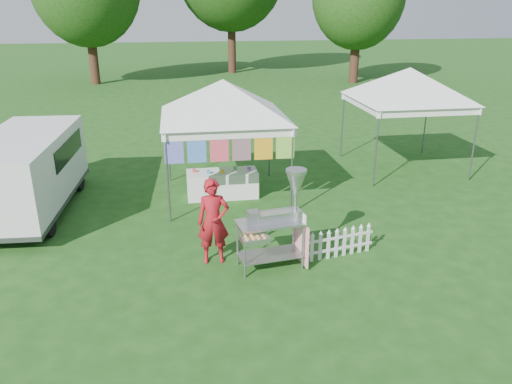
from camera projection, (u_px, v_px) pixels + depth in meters
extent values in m
plane|color=#1B4614|center=(244.00, 259.00, 9.80)|extent=(120.00, 120.00, 0.00)
cylinder|color=#59595E|center=(168.00, 178.00, 11.14)|extent=(0.04, 0.04, 2.10)
cylinder|color=#59595E|center=(292.00, 172.00, 11.56)|extent=(0.04, 0.04, 2.10)
cylinder|color=#59595E|center=(168.00, 145.00, 13.76)|extent=(0.04, 0.04, 2.10)
cylinder|color=#59595E|center=(269.00, 141.00, 14.18)|extent=(0.04, 0.04, 2.10)
cube|color=white|center=(230.00, 134.00, 11.01)|extent=(3.00, 0.03, 0.22)
cube|color=white|center=(219.00, 109.00, 13.63)|extent=(3.00, 0.03, 0.22)
pyramid|color=white|center=(223.00, 79.00, 11.97)|extent=(4.24, 4.24, 0.90)
cylinder|color=#59595E|center=(230.00, 131.00, 10.98)|extent=(3.00, 0.03, 0.03)
cube|color=purple|center=(174.00, 148.00, 10.92)|extent=(0.42, 0.01, 0.70)
cube|color=#1741BB|center=(197.00, 147.00, 10.99)|extent=(0.42, 0.01, 0.70)
cube|color=#BD177A|center=(219.00, 146.00, 11.07)|extent=(0.42, 0.01, 0.70)
cube|color=#E85F0C|center=(242.00, 146.00, 11.14)|extent=(0.42, 0.01, 0.70)
cube|color=orange|center=(264.00, 145.00, 11.22)|extent=(0.42, 0.01, 0.70)
cube|color=#189543|center=(285.00, 144.00, 11.29)|extent=(0.42, 0.01, 0.70)
cylinder|color=#59595E|center=(376.00, 149.00, 13.34)|extent=(0.04, 0.04, 2.10)
cylinder|color=#59595E|center=(474.00, 145.00, 13.76)|extent=(0.04, 0.04, 2.10)
cylinder|color=#59595E|center=(342.00, 125.00, 15.96)|extent=(0.04, 0.04, 2.10)
cylinder|color=#59595E|center=(425.00, 122.00, 16.38)|extent=(0.04, 0.04, 2.10)
cube|color=white|center=(430.00, 112.00, 13.21)|extent=(3.00, 0.03, 0.22)
cube|color=white|center=(387.00, 94.00, 15.83)|extent=(3.00, 0.03, 0.22)
pyramid|color=white|center=(411.00, 67.00, 14.17)|extent=(4.24, 4.24, 0.90)
cylinder|color=#59595E|center=(431.00, 109.00, 13.18)|extent=(3.00, 0.03, 0.03)
cylinder|color=#361D13|center=(93.00, 51.00, 30.37)|extent=(0.56, 0.56, 3.96)
cylinder|color=#361D13|center=(232.00, 38.00, 35.24)|extent=(0.56, 0.56, 4.84)
cylinder|color=#361D13|center=(355.00, 54.00, 30.97)|extent=(0.56, 0.56, 3.52)
cylinder|color=gray|center=(245.00, 255.00, 8.97)|extent=(0.05, 0.05, 0.92)
cylinder|color=gray|center=(303.00, 247.00, 9.28)|extent=(0.05, 0.05, 0.92)
cylinder|color=gray|center=(237.00, 243.00, 9.43)|extent=(0.05, 0.05, 0.92)
cylinder|color=gray|center=(293.00, 235.00, 9.74)|extent=(0.05, 0.05, 0.92)
cube|color=gray|center=(270.00, 255.00, 9.43)|extent=(1.23, 0.73, 0.02)
cube|color=#B7B7BC|center=(270.00, 223.00, 9.19)|extent=(1.30, 0.77, 0.04)
cube|color=#B7B7BC|center=(279.00, 216.00, 9.25)|extent=(0.89, 0.37, 0.15)
cube|color=gray|center=(253.00, 217.00, 9.11)|extent=(0.23, 0.25, 0.22)
cylinder|color=gray|center=(296.00, 196.00, 9.21)|extent=(0.06, 0.06, 0.92)
cone|color=#B7B7BC|center=(296.00, 183.00, 9.12)|extent=(0.41, 0.41, 0.41)
cylinder|color=#B7B7BC|center=(296.00, 171.00, 9.04)|extent=(0.44, 0.44, 0.06)
cube|color=#B7B7BC|center=(255.00, 239.00, 8.77)|extent=(0.53, 0.37, 0.10)
cube|color=#EFA3A1|center=(301.00, 241.00, 9.52)|extent=(0.12, 0.76, 0.83)
cube|color=white|center=(304.00, 219.00, 9.05)|extent=(0.03, 0.14, 0.18)
imported|color=maroon|center=(213.00, 221.00, 9.44)|extent=(0.62, 0.42, 1.68)
cube|color=silver|center=(25.00, 169.00, 11.64)|extent=(2.02, 4.54, 1.56)
cube|color=#59595E|center=(31.00, 200.00, 11.91)|extent=(2.04, 4.59, 0.11)
cube|color=silver|center=(51.00, 160.00, 13.55)|extent=(1.72, 0.72, 0.80)
cube|color=black|center=(69.00, 149.00, 12.12)|extent=(0.15, 2.44, 0.49)
cube|color=black|center=(50.00, 133.00, 13.62)|extent=(1.51, 0.11, 0.49)
cylinder|color=black|center=(48.00, 223.00, 10.67)|extent=(0.23, 0.61, 0.60)
cylinder|color=black|center=(17.00, 181.00, 13.17)|extent=(0.23, 0.61, 0.60)
cylinder|color=black|center=(78.00, 179.00, 13.32)|extent=(0.23, 0.61, 0.60)
cube|color=silver|center=(312.00, 249.00, 9.60)|extent=(0.07, 0.03, 0.56)
cube|color=silver|center=(320.00, 247.00, 9.66)|extent=(0.07, 0.03, 0.56)
cube|color=silver|center=(328.00, 246.00, 9.72)|extent=(0.07, 0.03, 0.56)
cube|color=silver|center=(336.00, 244.00, 9.78)|extent=(0.07, 0.03, 0.56)
cube|color=silver|center=(344.00, 243.00, 9.84)|extent=(0.07, 0.03, 0.56)
cube|color=silver|center=(352.00, 241.00, 9.90)|extent=(0.07, 0.03, 0.56)
cube|color=silver|center=(360.00, 240.00, 9.96)|extent=(0.07, 0.03, 0.56)
cube|color=silver|center=(368.00, 238.00, 10.02)|extent=(0.07, 0.03, 0.56)
cube|color=silver|center=(340.00, 248.00, 9.84)|extent=(1.41, 0.32, 0.05)
cube|color=silver|center=(341.00, 237.00, 9.76)|extent=(1.41, 0.32, 0.05)
cube|color=white|center=(222.00, 184.00, 12.86)|extent=(1.80, 0.70, 0.69)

